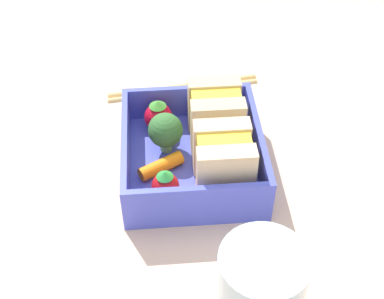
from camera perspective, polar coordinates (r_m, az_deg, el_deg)
The scene contains 11 objects.
ground_plane at distance 56.25cm, azimuth -0.00°, elevation -2.70°, with size 120.00×120.00×2.00cm, color beige.
bento_tray at distance 55.09cm, azimuth -0.00°, elevation -1.56°, with size 15.01×13.82×1.20cm, color #4954D2.
bento_rim at distance 53.32cm, azimuth -0.00°, elevation 0.31°, with size 15.01×13.82×3.81cm.
sandwich_left at distance 55.21cm, azimuth 2.53°, elevation 3.67°, with size 5.51×5.41×6.04cm.
sandwich_center_left at distance 50.43cm, azimuth 3.36°, elevation -1.21°, with size 5.51×5.41×6.04cm.
strawberry_left at distance 57.26cm, azimuth -3.61°, elevation 3.56°, with size 3.05×3.05×3.65cm.
broccoli_floret at distance 54.10cm, azimuth -2.86°, elevation 2.01°, with size 3.56×3.56×4.45cm.
carrot_stick_far_left at distance 53.18cm, azimuth -3.32°, elevation -1.77°, with size 1.39×1.39×4.65cm, color orange.
strawberry_far_left at distance 50.37cm, azimuth -2.86°, elevation -3.85°, with size 2.67×2.67×3.27cm.
chopstick_pair at distance 65.27cm, azimuth -1.01°, elevation 6.73°, with size 4.14×18.45×0.70cm.
drinking_glass at distance 41.70cm, azimuth 7.19°, elevation -14.97°, with size 6.57×6.57×9.01cm, color silver.
Camera 1 is at (38.24, -3.04, 40.13)cm, focal length 50.00 mm.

